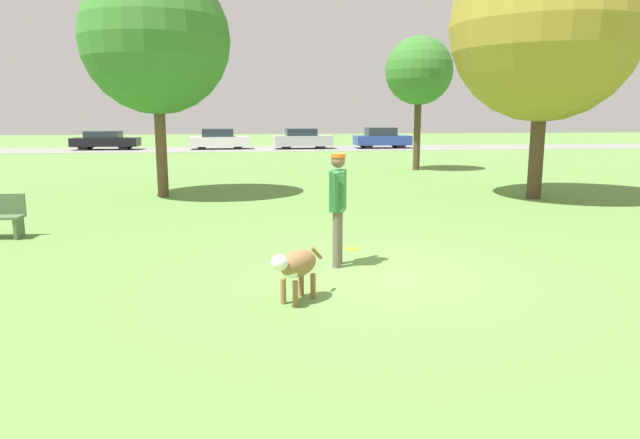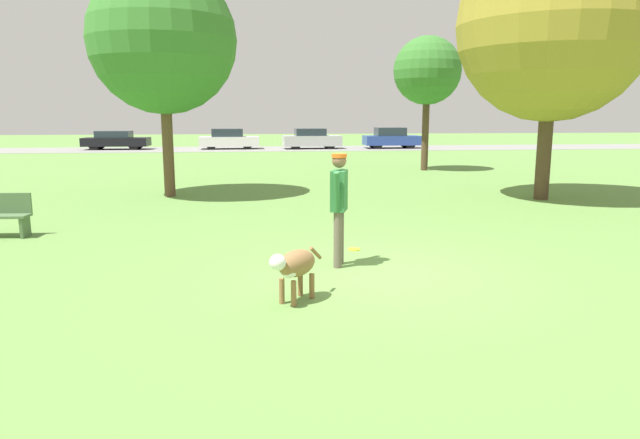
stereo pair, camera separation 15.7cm
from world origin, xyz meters
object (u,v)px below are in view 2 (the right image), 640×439
object	(u,v)px
parked_car_black	(116,140)
tree_near_right	(553,26)
person	(339,200)
parked_car_silver	(311,139)
dog	(295,265)
parked_car_white	(229,139)
tree_near_left	(163,40)
frisbee	(354,249)
tree_far_right	(427,71)
parked_car_blue	(391,138)

from	to	relation	value
parked_car_black	tree_near_right	bearing A→B (deg)	-53.78
tree_near_right	parked_car_black	distance (m)	30.23
person	parked_car_silver	xyz separation A→B (m)	(2.48, 30.33, -0.38)
tree_near_right	parked_car_silver	xyz separation A→B (m)	(-4.18, 23.88, -3.98)
dog	parked_car_white	bearing A→B (deg)	-134.81
person	parked_car_black	world-z (taller)	person
tree_near_left	frisbee	bearing A→B (deg)	-59.50
dog	tree_far_right	bearing A→B (deg)	-160.62
person	tree_far_right	bearing A→B (deg)	-4.58
frisbee	parked_car_silver	size ratio (longest dim) A/B	0.05
tree_near_left	parked_car_white	bearing A→B (deg)	88.33
parked_car_blue	person	bearing A→B (deg)	-104.79
dog	tree_far_right	size ratio (longest dim) A/B	0.15
parked_car_silver	tree_near_right	bearing A→B (deg)	-82.51
dog	frisbee	bearing A→B (deg)	-163.33
frisbee	parked_car_black	xyz separation A→B (m)	(-11.00, 29.92, 0.62)
tree_far_right	parked_car_black	bearing A→B (deg)	135.52
tree_near_right	tree_near_left	size ratio (longest dim) A/B	1.13
person	parked_car_white	size ratio (longest dim) A/B	0.44
dog	tree_far_right	distance (m)	18.18
tree_near_left	parked_car_silver	bearing A→B (deg)	74.26
frisbee	tree_near_left	distance (m)	9.34
parked_car_silver	tree_near_left	bearing A→B (deg)	-108.17
person	tree_near_left	size ratio (longest dim) A/B	0.28
tree_near_right	parked_car_white	size ratio (longest dim) A/B	1.78
frisbee	parked_car_silver	xyz separation A→B (m)	(2.05, 29.29, 0.66)
person	tree_far_right	world-z (taller)	tree_far_right
dog	tree_far_right	xyz separation A→B (m)	(6.60, 16.55, 3.60)
frisbee	tree_far_right	distance (m)	15.40
tree_far_right	parked_car_silver	bearing A→B (deg)	102.11
frisbee	tree_near_right	world-z (taller)	tree_near_right
tree_near_left	parked_car_silver	distance (m)	23.33
tree_near_left	parked_car_white	xyz separation A→B (m)	(0.66, 22.51, -3.69)
parked_car_black	parked_car_silver	bearing A→B (deg)	-1.63
person	parked_car_white	xyz separation A→B (m)	(-3.11, 30.67, -0.38)
tree_far_right	parked_car_white	xyz separation A→B (m)	(-8.91, 15.78, -3.41)
tree_near_left	parked_car_silver	xyz separation A→B (m)	(6.25, 22.17, -3.68)
tree_far_right	parked_car_blue	world-z (taller)	tree_far_right
frisbee	tree_far_right	world-z (taller)	tree_far_right
frisbee	parked_car_silver	bearing A→B (deg)	85.99
tree_near_right	parked_car_blue	world-z (taller)	tree_near_right
tree_far_right	tree_near_right	distance (m)	8.50
parked_car_black	parked_car_blue	xyz separation A→B (m)	(18.58, -0.66, 0.07)
parked_car_white	person	bearing A→B (deg)	-87.00
parked_car_white	parked_car_blue	world-z (taller)	parked_car_blue
dog	person	bearing A→B (deg)	-164.52
dog	tree_near_left	bearing A→B (deg)	-122.10
frisbee	parked_car_blue	size ratio (longest dim) A/B	0.06
parked_car_white	tree_near_left	bearing A→B (deg)	-94.46
parked_car_black	parked_car_silver	xyz separation A→B (m)	(13.05, -0.62, 0.04)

